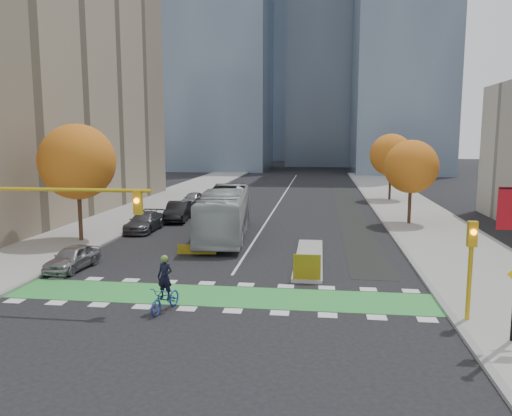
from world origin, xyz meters
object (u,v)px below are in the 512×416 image
(tree_west, at_px, (77,162))
(hazard_board, at_px, (307,267))
(tree_east_near, at_px, (411,167))
(parked_car_c, at_px, (144,222))
(traffic_signal_east, at_px, (471,256))
(parked_car_d, at_px, (202,206))
(traffic_signal_west, at_px, (29,214))
(parked_car_a, at_px, (72,258))
(tree_east_far, at_px, (391,155))
(bus, at_px, (225,213))
(parked_car_e, at_px, (193,199))
(cyclist, at_px, (165,293))
(parked_car_b, at_px, (178,211))

(tree_west, bearing_deg, hazard_board, -25.99)
(hazard_board, relative_size, tree_east_near, 0.20)
(parked_car_c, bearing_deg, traffic_signal_east, -41.38)
(tree_west, distance_m, parked_car_d, 16.15)
(traffic_signal_west, bearing_deg, parked_car_a, 100.99)
(tree_east_far, distance_m, parked_car_d, 22.94)
(bus, bearing_deg, hazard_board, -65.12)
(bus, bearing_deg, tree_west, -168.40)
(parked_car_d, bearing_deg, traffic_signal_west, -91.84)
(traffic_signal_east, relative_size, parked_car_d, 0.85)
(traffic_signal_west, bearing_deg, bus, 70.04)
(tree_east_near, xyz_separation_m, bus, (-14.31, -7.03, -3.08))
(parked_car_e, bearing_deg, tree_east_near, -19.46)
(traffic_signal_west, relative_size, parked_car_e, 2.06)
(parked_car_c, relative_size, parked_car_e, 1.22)
(cyclist, bearing_deg, traffic_signal_east, 15.86)
(tree_east_near, relative_size, parked_car_a, 1.78)
(tree_west, relative_size, bus, 0.64)
(bus, bearing_deg, parked_car_d, 105.90)
(tree_west, xyz_separation_m, traffic_signal_west, (4.07, -12.51, -1.58))
(traffic_signal_east, bearing_deg, parked_car_b, 129.70)
(tree_east_near, bearing_deg, tree_west, -157.38)
(hazard_board, relative_size, cyclist, 0.57)
(tree_west, height_order, bus, tree_west)
(traffic_signal_east, bearing_deg, traffic_signal_west, -179.99)
(parked_car_a, bearing_deg, parked_car_b, 90.17)
(traffic_signal_west, distance_m, cyclist, 6.91)
(bus, xyz_separation_m, parked_car_d, (-4.50, 11.50, -1.11))
(cyclist, bearing_deg, traffic_signal_west, -168.08)
(cyclist, relative_size, bus, 0.19)
(traffic_signal_west, relative_size, parked_car_c, 1.69)
(cyclist, height_order, parked_car_a, cyclist)
(hazard_board, bearing_deg, tree_east_far, 75.88)
(tree_west, relative_size, traffic_signal_west, 0.96)
(hazard_board, distance_m, parked_car_a, 13.03)
(tree_west, relative_size, cyclist, 3.37)
(tree_west, xyz_separation_m, parked_car_e, (3.00, 19.47, -4.91))
(tree_east_far, bearing_deg, traffic_signal_east, -92.97)
(hazard_board, xyz_separation_m, traffic_signal_east, (6.50, -4.71, 1.93))
(tree_east_near, height_order, parked_car_b, tree_east_near)
(hazard_board, xyz_separation_m, parked_car_a, (-13.00, 0.80, -0.12))
(tree_west, distance_m, tree_east_near, 26.01)
(parked_car_a, height_order, parked_car_c, parked_car_c)
(tree_west, height_order, cyclist, tree_west)
(tree_west, bearing_deg, tree_east_far, 46.70)
(tree_east_far, xyz_separation_m, parked_car_a, (-21.50, -33.00, -4.56))
(traffic_signal_west, bearing_deg, parked_car_c, 93.61)
(parked_car_d, relative_size, parked_car_e, 1.17)
(traffic_signal_west, distance_m, parked_car_a, 6.54)
(traffic_signal_west, relative_size, cyclist, 3.49)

